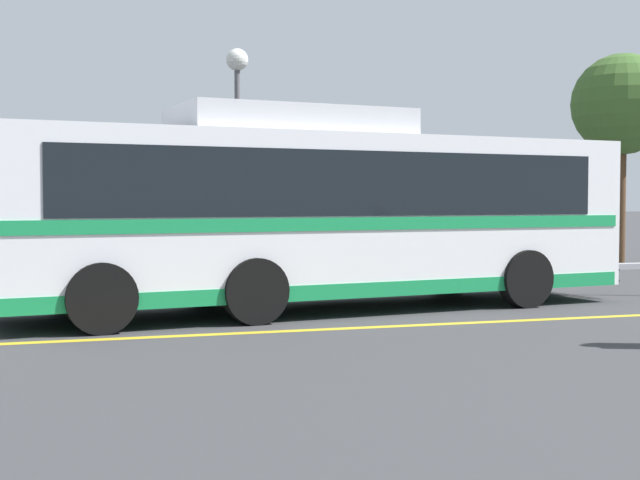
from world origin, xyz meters
name	(u,v)px	position (x,y,z in m)	size (l,w,h in m)	color
ground_plane	(330,306)	(0.00, 0.00, 0.00)	(220.00, 220.00, 0.00)	#38383A
lane_strip_0	(365,328)	(-0.32, -2.66, 0.00)	(0.20, 30.83, 0.01)	gold
curb_strip	(243,276)	(-0.32, 5.66, 0.07)	(38.83, 0.36, 0.15)	#99999E
transit_bus	(319,210)	(-0.34, -0.47, 1.68)	(11.34, 3.95, 3.36)	white
parked_car_2	(273,250)	(-0.01, 4.03, 0.77)	(4.89, 2.02, 1.56)	#4C3823
street_lamp	(237,103)	(-0.18, 6.86, 4.25)	(0.55, 0.55, 5.57)	#59595E
tree_0	(622,105)	(11.36, 7.50, 4.61)	(2.93, 2.93, 6.11)	#513823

